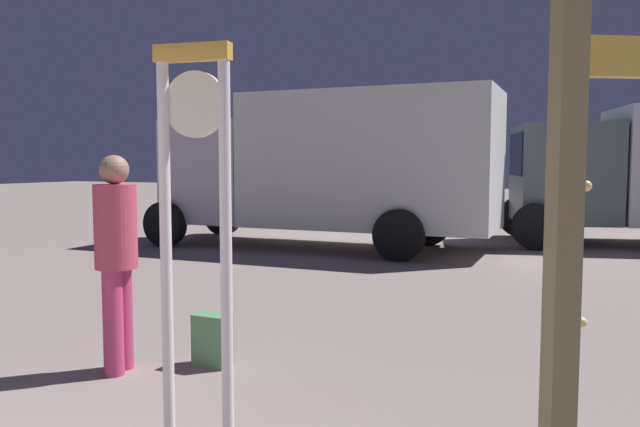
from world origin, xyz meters
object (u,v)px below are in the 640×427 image
(backpack, at_px, (213,340))
(box_truck_near, at_px, (333,165))
(standing_clock, at_px, (195,204))
(person_near_clock, at_px, (116,252))

(backpack, height_order, box_truck_near, box_truck_near)
(standing_clock, bearing_deg, box_truck_near, 108.34)
(standing_clock, distance_m, backpack, 1.91)
(standing_clock, distance_m, person_near_clock, 1.64)
(person_near_clock, bearing_deg, backpack, 36.82)
(person_near_clock, relative_size, backpack, 4.04)
(standing_clock, relative_size, backpack, 5.48)
(standing_clock, height_order, backpack, standing_clock)
(backpack, xyz_separation_m, box_truck_near, (-1.99, 7.03, 1.44))
(standing_clock, relative_size, person_near_clock, 1.36)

